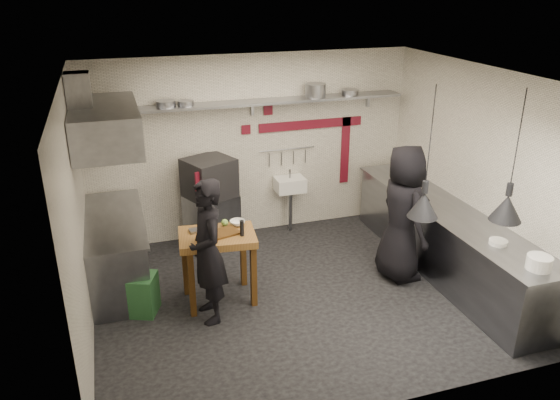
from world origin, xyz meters
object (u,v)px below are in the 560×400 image
object	(u,v)px
combi_oven	(209,178)
chef_left	(208,252)
prep_table	(219,267)
green_bin	(141,294)
chef_right	(403,214)
oven_stand	(212,221)

from	to	relation	value
combi_oven	chef_left	bearing A→B (deg)	-125.70
combi_oven	prep_table	world-z (taller)	combi_oven
green_bin	chef_right	world-z (taller)	chef_right
green_bin	prep_table	distance (m)	0.98
combi_oven	oven_stand	bearing A→B (deg)	1.82
chef_left	oven_stand	bearing A→B (deg)	162.48
oven_stand	combi_oven	size ratio (longest dim) A/B	1.24
green_bin	prep_table	bearing A→B (deg)	-0.28
chef_left	chef_right	distance (m)	2.64
green_bin	prep_table	world-z (taller)	prep_table
oven_stand	combi_oven	world-z (taller)	combi_oven
chef_left	combi_oven	bearing A→B (deg)	162.70
green_bin	combi_oven	bearing A→B (deg)	52.66
combi_oven	chef_right	bearing A→B (deg)	-61.04
oven_stand	combi_oven	bearing A→B (deg)	-178.18
oven_stand	chef_left	bearing A→B (deg)	-125.92
combi_oven	prep_table	xyz separation A→B (m)	(-0.21, -1.54, -0.63)
chef_right	prep_table	bearing A→B (deg)	86.31
oven_stand	prep_table	world-z (taller)	prep_table
combi_oven	green_bin	bearing A→B (deg)	-151.31
combi_oven	prep_table	distance (m)	1.68
combi_oven	prep_table	bearing A→B (deg)	-121.68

